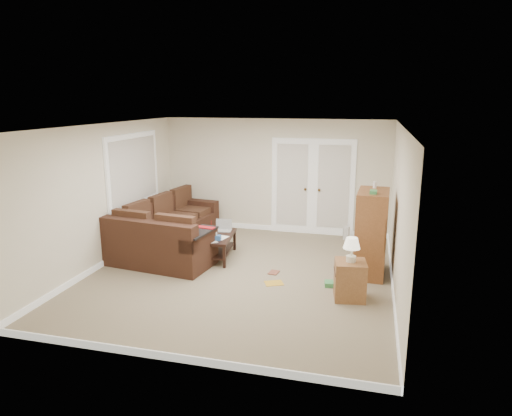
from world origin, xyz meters
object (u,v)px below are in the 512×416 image
(sectional_sofa, at_px, (167,234))
(tv_armoire, at_px, (371,233))
(side_cabinet, at_px, (350,277))
(coffee_table, at_px, (218,245))

(sectional_sofa, bearing_deg, tv_armoire, 3.99)
(side_cabinet, bearing_deg, sectional_sofa, 151.61)
(tv_armoire, xyz_separation_m, side_cabinet, (-0.27, -1.11, -0.39))
(side_cabinet, bearing_deg, tv_armoire, 68.33)
(coffee_table, relative_size, tv_armoire, 0.73)
(coffee_table, distance_m, tv_armoire, 2.81)
(coffee_table, bearing_deg, side_cabinet, -32.79)
(coffee_table, bearing_deg, tv_armoire, -9.08)
(sectional_sofa, relative_size, tv_armoire, 2.01)
(sectional_sofa, xyz_separation_m, side_cabinet, (3.58, -1.35, -0.01))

